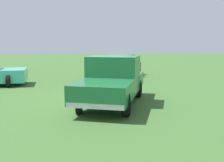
% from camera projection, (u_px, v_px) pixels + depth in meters
% --- Properties ---
extents(ground_plane, '(80.00, 80.00, 0.00)m').
position_uv_depth(ground_plane, '(98.00, 101.00, 11.01)').
color(ground_plane, '#3D662D').
extents(pickup_truck, '(5.13, 3.25, 1.83)m').
position_uv_depth(pickup_truck, '(113.00, 79.00, 10.36)').
color(pickup_truck, black).
rests_on(pickup_truck, ground_plane).
extents(sedan_far, '(4.92, 3.84, 1.48)m').
position_uv_depth(sedan_far, '(117.00, 67.00, 17.85)').
color(sedan_far, black).
rests_on(sedan_far, ground_plane).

